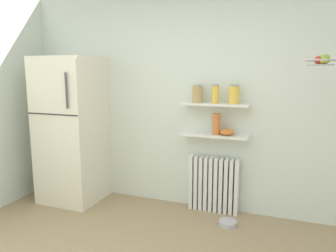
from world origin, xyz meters
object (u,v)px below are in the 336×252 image
radiator (214,185)px  pet_food_bowl (228,223)px  storage_jar_0 (197,94)px  shelf_bowl (227,132)px  refrigerator (72,130)px  hanging_fruit_basket (322,61)px  storage_jar_1 (215,94)px  storage_jar_2 (234,94)px  vase (216,124)px

radiator → pet_food_bowl: size_ratio=3.34×
radiator → storage_jar_0: bearing=-171.7°
storage_jar_0 → shelf_bowl: size_ratio=1.26×
refrigerator → storage_jar_0: (1.57, 0.23, 0.48)m
storage_jar_0 → hanging_fruit_basket: bearing=-18.3°
storage_jar_1 → radiator: bearing=90.0°
storage_jar_1 → hanging_fruit_basket: bearing=-21.6°
radiator → storage_jar_2: storage_jar_2 is taller
storage_jar_1 → hanging_fruit_basket: (1.01, -0.40, 0.34)m
storage_jar_1 → storage_jar_2: 0.21m
shelf_bowl → pet_food_bowl: (0.08, -0.28, -0.95)m
storage_jar_0 → hanging_fruit_basket: hanging_fruit_basket is taller
shelf_bowl → hanging_fruit_basket: 1.22m
refrigerator → pet_food_bowl: bearing=-1.5°
storage_jar_2 → storage_jar_1: bearing=180.0°
radiator → shelf_bowl: bearing=-11.7°
storage_jar_0 → storage_jar_1: 0.21m
vase → shelf_bowl: vase is taller
storage_jar_0 → radiator: bearing=8.3°
refrigerator → storage_jar_0: 1.66m
storage_jar_0 → shelf_bowl: (0.35, -0.00, -0.42)m
radiator → vase: vase is taller
radiator → storage_jar_0: (-0.21, -0.03, 1.06)m
storage_jar_0 → storage_jar_2: size_ratio=0.97×
storage_jar_0 → storage_jar_1: size_ratio=0.97×
refrigerator → vase: 1.82m
pet_food_bowl → hanging_fruit_basket: bearing=-9.0°
hanging_fruit_basket → vase: bearing=157.9°
radiator → pet_food_bowl: 0.49m
storage_jar_2 → shelf_bowl: (-0.06, 0.00, -0.42)m
refrigerator → storage_jar_0: size_ratio=8.92×
radiator → storage_jar_2: 1.09m
vase → hanging_fruit_basket: bearing=-22.1°
storage_jar_1 → shelf_bowl: storage_jar_1 is taller
storage_jar_1 → pet_food_bowl: 1.41m
vase → pet_food_bowl: size_ratio=1.23×
pet_food_bowl → refrigerator: bearing=178.5°
storage_jar_0 → shelf_bowl: storage_jar_0 is taller
vase → shelf_bowl: bearing=0.0°
refrigerator → storage_jar_0: bearing=8.2°
vase → shelf_bowl: size_ratio=1.48×
hanging_fruit_basket → storage_jar_0: bearing=161.7°
storage_jar_1 → hanging_fruit_basket: size_ratio=0.76×
radiator → shelf_bowl: (0.15, -0.03, 0.65)m
refrigerator → storage_jar_1: (1.78, 0.23, 0.48)m
storage_jar_0 → pet_food_bowl: 1.46m
storage_jar_1 → hanging_fruit_basket: 1.14m
refrigerator → hanging_fruit_basket: 2.92m
refrigerator → shelf_bowl: size_ratio=11.21×
shelf_bowl → storage_jar_0: bearing=180.0°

